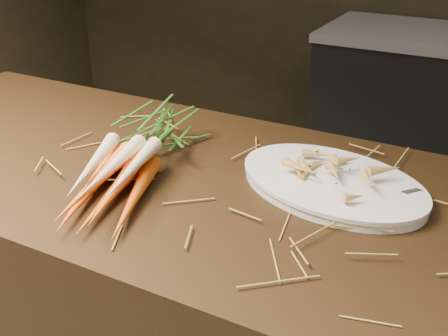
# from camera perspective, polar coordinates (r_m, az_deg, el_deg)

# --- Properties ---
(straw_bedding) EXTENTS (1.40, 0.60, 0.02)m
(straw_bedding) POSITION_cam_1_polar(r_m,az_deg,el_deg) (1.05, 10.09, -3.63)
(straw_bedding) COLOR #A67C34
(straw_bedding) RESTS_ON main_counter
(root_veg_bunch) EXTENTS (0.30, 0.54, 0.10)m
(root_veg_bunch) POSITION_cam_1_polar(r_m,az_deg,el_deg) (1.17, -8.74, 1.98)
(root_veg_bunch) COLOR #DE4402
(root_veg_bunch) RESTS_ON main_counter
(serving_platter) EXTENTS (0.44, 0.35, 0.02)m
(serving_platter) POSITION_cam_1_polar(r_m,az_deg,el_deg) (1.12, 10.87, -1.66)
(serving_platter) COLOR white
(serving_platter) RESTS_ON main_counter
(roasted_veg_heap) EXTENTS (0.22, 0.18, 0.04)m
(roasted_veg_heap) POSITION_cam_1_polar(r_m,az_deg,el_deg) (1.10, 11.01, -0.20)
(roasted_veg_heap) COLOR #AB823D
(roasted_veg_heap) RESTS_ON serving_platter
(serving_fork) EXTENTS (0.10, 0.12, 0.00)m
(serving_fork) POSITION_cam_1_polar(r_m,az_deg,el_deg) (1.04, 16.68, -3.81)
(serving_fork) COLOR silver
(serving_fork) RESTS_ON serving_platter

